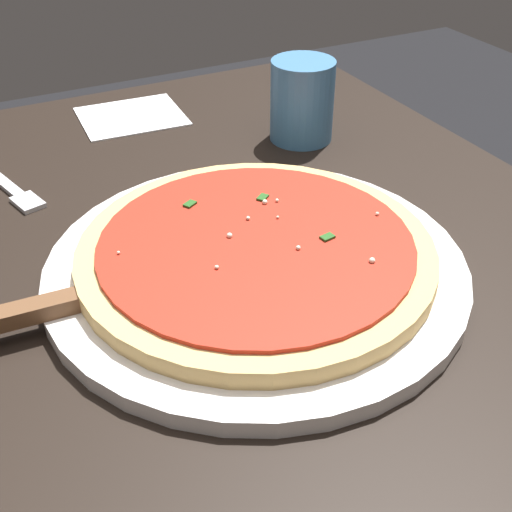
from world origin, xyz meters
name	(u,v)px	position (x,y,z in m)	size (l,w,h in m)	color
restaurant_table	(234,386)	(0.00, 0.00, 0.60)	(0.90, 0.72, 0.77)	black
serving_plate	(256,268)	(-0.04, -0.01, 0.77)	(0.37, 0.37, 0.01)	white
pizza	(256,252)	(-0.03, -0.01, 0.79)	(0.31, 0.31, 0.02)	#DBB26B
pizza_server	(57,307)	(-0.03, 0.16, 0.79)	(0.07, 0.22, 0.01)	silver
cup_tall_drink	(302,101)	(0.19, -0.18, 0.81)	(0.08, 0.08, 0.10)	teal
napkin_folded_right	(131,116)	(0.35, -0.02, 0.77)	(0.11, 0.13, 0.00)	white
fork	(1,181)	(0.24, 0.16, 0.77)	(0.18, 0.07, 0.00)	silver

